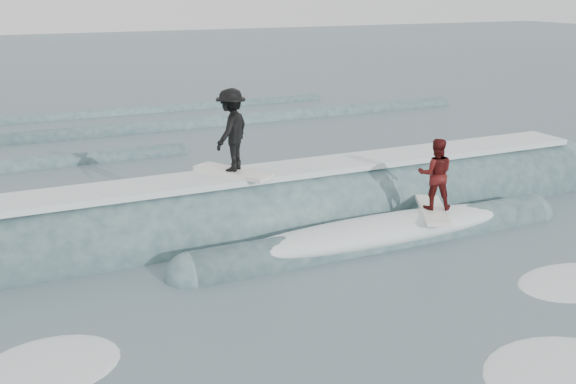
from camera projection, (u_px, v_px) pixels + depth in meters
name	position (u px, v px, depth m)	size (l,w,h in m)	color
ground	(416.00, 341.00, 10.57)	(160.00, 160.00, 0.00)	#3C4C58
breaking_wave	(283.00, 224.00, 15.71)	(20.72, 4.09, 2.62)	#324E55
surfer_black	(232.00, 133.00, 14.74)	(1.52, 1.99, 2.01)	silver
surfer_red	(435.00, 178.00, 14.79)	(1.42, 2.03, 1.77)	white
whitewater	(469.00, 353.00, 10.23)	(15.18, 5.85, 0.10)	white
far_swells	(95.00, 138.00, 24.87)	(36.39, 8.65, 0.80)	#324E55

